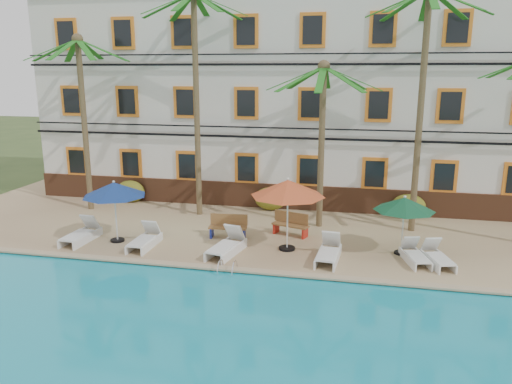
% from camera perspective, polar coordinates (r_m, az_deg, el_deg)
% --- Properties ---
extents(ground, '(100.00, 100.00, 0.00)m').
position_cam_1_polar(ground, '(17.77, -1.43, -8.58)').
color(ground, '#384C23').
rests_on(ground, ground).
extents(pool_deck, '(30.00, 12.00, 0.25)m').
position_cam_1_polar(pool_deck, '(22.33, 1.56, -3.50)').
color(pool_deck, tan).
rests_on(pool_deck, ground).
extents(swimming_pool, '(26.00, 12.00, 0.20)m').
position_cam_1_polar(swimming_pool, '(11.82, -9.92, -20.75)').
color(swimming_pool, '#1796AE').
rests_on(swimming_pool, ground).
extents(pool_coping, '(30.00, 0.35, 0.06)m').
position_cam_1_polar(pool_coping, '(16.85, -2.16, -8.84)').
color(pool_coping, tan).
rests_on(pool_coping, pool_deck).
extents(hotel_building, '(25.40, 6.44, 10.22)m').
position_cam_1_polar(hotel_building, '(26.27, 3.66, 10.74)').
color(hotel_building, silver).
rests_on(hotel_building, pool_deck).
extents(palm_a, '(4.64, 4.64, 8.09)m').
position_cam_1_polar(palm_a, '(24.52, -19.23, 10.02)').
color(palm_a, brown).
rests_on(palm_a, pool_deck).
extents(palm_b, '(4.64, 4.64, 9.87)m').
position_cam_1_polar(palm_b, '(22.38, -6.90, 12.96)').
color(palm_b, brown).
rests_on(palm_b, pool_deck).
extents(palm_c, '(4.64, 4.64, 6.90)m').
position_cam_1_polar(palm_c, '(20.69, 7.58, 8.17)').
color(palm_c, brown).
rests_on(palm_c, pool_deck).
extents(palm_d, '(4.64, 4.64, 9.67)m').
position_cam_1_polar(palm_d, '(20.85, 18.52, 11.99)').
color(palm_d, brown).
rests_on(palm_d, pool_deck).
extents(shrub_left, '(1.50, 0.90, 1.10)m').
position_cam_1_polar(shrub_left, '(25.94, -14.14, 0.08)').
color(shrub_left, '#274F16').
rests_on(shrub_left, pool_deck).
extents(shrub_mid, '(1.50, 0.90, 1.10)m').
position_cam_1_polar(shrub_mid, '(23.70, 1.65, -0.78)').
color(shrub_mid, '#274F16').
rests_on(shrub_mid, pool_deck).
extents(shrub_right, '(1.50, 0.90, 1.10)m').
position_cam_1_polar(shrub_right, '(23.44, 17.03, -1.56)').
color(shrub_right, '#274F16').
rests_on(shrub_right, pool_deck).
extents(umbrella_blue, '(2.43, 2.43, 2.43)m').
position_cam_1_polar(umbrella_blue, '(19.75, -15.91, 0.26)').
color(umbrella_blue, black).
rests_on(umbrella_blue, pool_deck).
extents(umbrella_red, '(2.74, 2.74, 2.74)m').
position_cam_1_polar(umbrella_red, '(18.07, 3.66, 0.41)').
color(umbrella_red, black).
rests_on(umbrella_red, pool_deck).
extents(umbrella_green, '(2.18, 2.18, 2.19)m').
position_cam_1_polar(umbrella_green, '(18.48, 16.60, -1.37)').
color(umbrella_green, black).
rests_on(umbrella_green, pool_deck).
extents(lounger_a, '(0.80, 2.02, 0.94)m').
position_cam_1_polar(lounger_a, '(20.64, -19.34, -4.52)').
color(lounger_a, white).
rests_on(lounger_a, pool_deck).
extents(lounger_b, '(0.69, 1.91, 0.90)m').
position_cam_1_polar(lounger_b, '(19.35, -12.59, -5.31)').
color(lounger_b, white).
rests_on(lounger_b, pool_deck).
extents(lounger_c, '(1.13, 2.17, 0.97)m').
position_cam_1_polar(lounger_c, '(18.20, -3.36, -6.14)').
color(lounger_c, white).
rests_on(lounger_c, pool_deck).
extents(lounger_d, '(0.84, 2.02, 0.93)m').
position_cam_1_polar(lounger_d, '(17.75, 8.28, -6.83)').
color(lounger_d, white).
rests_on(lounger_d, pool_deck).
extents(lounger_e, '(1.03, 1.82, 0.81)m').
position_cam_1_polar(lounger_e, '(18.29, 17.70, -6.87)').
color(lounger_e, white).
rests_on(lounger_e, pool_deck).
extents(lounger_f, '(1.07, 1.87, 0.83)m').
position_cam_1_polar(lounger_f, '(18.34, 19.99, -6.98)').
color(lounger_f, white).
rests_on(lounger_f, pool_deck).
extents(bench_left, '(1.53, 0.59, 0.93)m').
position_cam_1_polar(bench_left, '(19.91, -3.22, -3.90)').
color(bench_left, olive).
rests_on(bench_left, pool_deck).
extents(bench_right, '(1.57, 0.93, 0.93)m').
position_cam_1_polar(bench_right, '(20.22, 4.06, -3.63)').
color(bench_right, olive).
rests_on(bench_right, pool_deck).
extents(pool_ladder, '(0.54, 0.74, 0.74)m').
position_cam_1_polar(pool_ladder, '(16.85, -3.29, -8.97)').
color(pool_ladder, silver).
rests_on(pool_ladder, ground).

